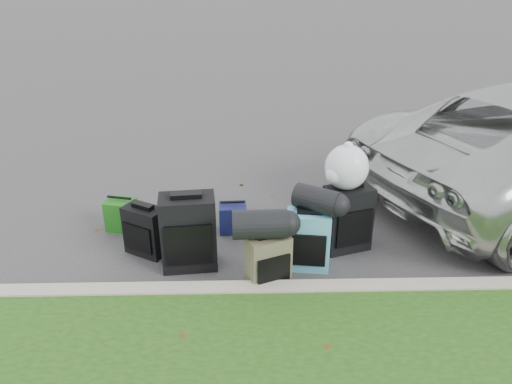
{
  "coord_description": "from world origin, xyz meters",
  "views": [
    {
      "loc": [
        -0.23,
        -4.84,
        3.0
      ],
      "look_at": [
        -0.1,
        0.2,
        0.55
      ],
      "focal_mm": 35.0,
      "sensor_mm": 36.0,
      "label": 1
    }
  ],
  "objects_px": {
    "suitcase_large_black_right": "(347,218)",
    "tote_navy": "(233,218)",
    "suitcase_small_black": "(145,230)",
    "suitcase_teal": "(308,240)",
    "suitcase_olive": "(268,261)",
    "tote_green": "(122,215)",
    "suitcase_large_black_left": "(189,232)"
  },
  "relations": [
    {
      "from": "suitcase_large_black_right",
      "to": "tote_navy",
      "type": "xyz_separation_m",
      "value": [
        -1.26,
        0.41,
        -0.2
      ]
    },
    {
      "from": "suitcase_small_black",
      "to": "suitcase_large_black_right",
      "type": "height_order",
      "value": "suitcase_large_black_right"
    },
    {
      "from": "suitcase_teal",
      "to": "suitcase_olive",
      "type": "bearing_deg",
      "value": -135.69
    },
    {
      "from": "suitcase_olive",
      "to": "tote_navy",
      "type": "xyz_separation_m",
      "value": [
        -0.36,
        1.08,
        -0.11
      ]
    },
    {
      "from": "suitcase_teal",
      "to": "tote_green",
      "type": "distance_m",
      "value": 2.27
    },
    {
      "from": "suitcase_large_black_left",
      "to": "suitcase_olive",
      "type": "distance_m",
      "value": 0.88
    },
    {
      "from": "tote_navy",
      "to": "suitcase_large_black_left",
      "type": "bearing_deg",
      "value": -123.83
    },
    {
      "from": "suitcase_small_black",
      "to": "suitcase_large_black_left",
      "type": "xyz_separation_m",
      "value": [
        0.5,
        -0.26,
        0.13
      ]
    },
    {
      "from": "suitcase_large_black_left",
      "to": "tote_navy",
      "type": "relative_size",
      "value": 2.38
    },
    {
      "from": "suitcase_large_black_right",
      "to": "suitcase_small_black",
      "type": "bearing_deg",
      "value": 163.36
    },
    {
      "from": "suitcase_large_black_left",
      "to": "tote_navy",
      "type": "distance_m",
      "value": 0.87
    },
    {
      "from": "suitcase_large_black_left",
      "to": "suitcase_small_black",
      "type": "bearing_deg",
      "value": 146.33
    },
    {
      "from": "suitcase_small_black",
      "to": "suitcase_teal",
      "type": "xyz_separation_m",
      "value": [
        1.72,
        -0.31,
        0.04
      ]
    },
    {
      "from": "tote_navy",
      "to": "suitcase_teal",
      "type": "bearing_deg",
      "value": -46.44
    },
    {
      "from": "suitcase_large_black_right",
      "to": "tote_green",
      "type": "height_order",
      "value": "suitcase_large_black_right"
    },
    {
      "from": "suitcase_olive",
      "to": "tote_green",
      "type": "height_order",
      "value": "suitcase_olive"
    },
    {
      "from": "suitcase_olive",
      "to": "tote_navy",
      "type": "distance_m",
      "value": 1.14
    },
    {
      "from": "suitcase_teal",
      "to": "suitcase_large_black_right",
      "type": "height_order",
      "value": "suitcase_large_black_right"
    },
    {
      "from": "suitcase_olive",
      "to": "suitcase_large_black_right",
      "type": "distance_m",
      "value": 1.12
    },
    {
      "from": "suitcase_teal",
      "to": "suitcase_large_black_right",
      "type": "bearing_deg",
      "value": 44.87
    },
    {
      "from": "suitcase_large_black_right",
      "to": "tote_green",
      "type": "bearing_deg",
      "value": 151.46
    },
    {
      "from": "suitcase_olive",
      "to": "suitcase_large_black_right",
      "type": "height_order",
      "value": "suitcase_large_black_right"
    },
    {
      "from": "tote_green",
      "to": "suitcase_olive",
      "type": "bearing_deg",
      "value": -21.47
    },
    {
      "from": "suitcase_small_black",
      "to": "suitcase_large_black_left",
      "type": "distance_m",
      "value": 0.58
    },
    {
      "from": "tote_green",
      "to": "suitcase_large_black_right",
      "type": "bearing_deg",
      "value": 2.42
    },
    {
      "from": "suitcase_olive",
      "to": "suitcase_large_black_left",
      "type": "bearing_deg",
      "value": 133.38
    },
    {
      "from": "suitcase_small_black",
      "to": "suitcase_olive",
      "type": "distance_m",
      "value": 1.44
    },
    {
      "from": "suitcase_small_black",
      "to": "suitcase_large_black_left",
      "type": "height_order",
      "value": "suitcase_large_black_left"
    },
    {
      "from": "tote_green",
      "to": "suitcase_small_black",
      "type": "bearing_deg",
      "value": -41.08
    },
    {
      "from": "suitcase_large_black_left",
      "to": "suitcase_teal",
      "type": "height_order",
      "value": "suitcase_large_black_left"
    },
    {
      "from": "suitcase_small_black",
      "to": "tote_green",
      "type": "height_order",
      "value": "suitcase_small_black"
    },
    {
      "from": "suitcase_olive",
      "to": "suitcase_teal",
      "type": "relative_size",
      "value": 0.88
    }
  ]
}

